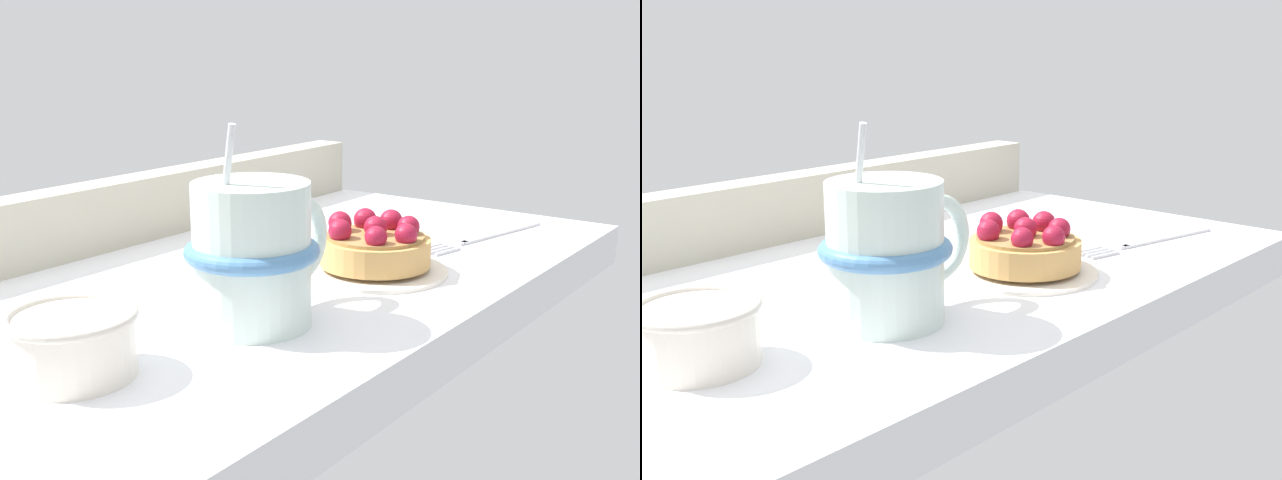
{
  "view_description": "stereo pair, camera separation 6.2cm",
  "coord_description": "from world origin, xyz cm",
  "views": [
    {
      "loc": [
        -50.96,
        -43.55,
        20.03
      ],
      "look_at": [
        -2.03,
        -7.76,
        4.52
      ],
      "focal_mm": 45.71,
      "sensor_mm": 36.0,
      "label": 1
    },
    {
      "loc": [
        -47.01,
        -48.4,
        20.03
      ],
      "look_at": [
        -2.03,
        -7.76,
        4.52
      ],
      "focal_mm": 45.71,
      "sensor_mm": 36.0,
      "label": 2
    }
  ],
  "objects": [
    {
      "name": "dessert_fork",
      "position": [
        22.21,
        -10.34,
        0.3
      ],
      "size": [
        17.77,
        5.33,
        0.6
      ],
      "color": "#B7B7BC",
      "rests_on": "ground_plane"
    },
    {
      "name": "coffee_mug",
      "position": [
        -9.64,
        -7.73,
        5.14
      ],
      "size": [
        13.25,
        9.45,
        14.34
      ],
      "color": "silver",
      "rests_on": "ground_plane"
    },
    {
      "name": "sugar_bowl",
      "position": [
        -23.07,
        -4.89,
        2.18
      ],
      "size": [
        7.97,
        7.97,
        4.08
      ],
      "color": "silver",
      "rests_on": "ground_plane"
    },
    {
      "name": "ground_plane",
      "position": [
        0.0,
        0.0,
        -1.99
      ],
      "size": [
        71.71,
        38.92,
        3.98
      ],
      "primitive_type": "cube",
      "color": "white"
    },
    {
      "name": "window_rail_back",
      "position": [
        0.0,
        17.65,
        3.14
      ],
      "size": [
        70.28,
        3.61,
        6.27
      ],
      "primitive_type": "cube",
      "color": "#B2AD99",
      "rests_on": "ground_plane"
    },
    {
      "name": "raspberry_tart",
      "position": [
        5.92,
        -7.74,
        2.44
      ],
      "size": [
        9.5,
        9.5,
        4.34
      ],
      "color": "tan",
      "rests_on": "dessert_plate"
    },
    {
      "name": "dessert_plate",
      "position": [
        5.88,
        -7.8,
        0.35
      ],
      "size": [
        12.49,
        12.49,
        0.75
      ],
      "color": "silver",
      "rests_on": "ground_plane"
    }
  ]
}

